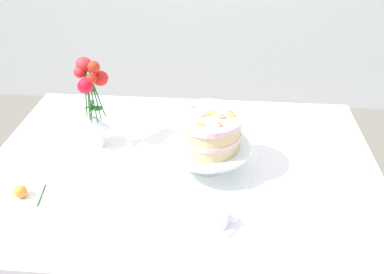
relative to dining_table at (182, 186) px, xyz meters
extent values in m
cube|color=white|center=(0.00, 0.02, 0.07)|extent=(1.40, 1.00, 0.03)
cylinder|color=brown|center=(-0.60, 0.42, -0.30)|extent=(0.06, 0.06, 0.71)
cylinder|color=brown|center=(0.60, 0.42, -0.30)|extent=(0.06, 0.06, 0.71)
cube|color=white|center=(0.09, 0.00, 0.09)|extent=(0.39, 0.39, 0.00)
cylinder|color=silver|center=(0.09, 0.00, 0.10)|extent=(0.11, 0.11, 0.01)
cylinder|color=silver|center=(0.09, 0.00, 0.14)|extent=(0.03, 0.03, 0.07)
cylinder|color=silver|center=(0.09, 0.00, 0.18)|extent=(0.29, 0.29, 0.01)
cylinder|color=beige|center=(0.09, 0.00, 0.21)|extent=(0.22, 0.22, 0.04)
cylinder|color=beige|center=(0.09, 0.00, 0.24)|extent=(0.22, 0.22, 0.02)
cylinder|color=beige|center=(0.09, 0.00, 0.27)|extent=(0.22, 0.22, 0.04)
cylinder|color=beige|center=(0.09, 0.00, 0.30)|extent=(0.23, 0.23, 0.02)
ellipsoid|color=yellow|center=(0.17, 0.00, 0.31)|extent=(0.04, 0.03, 0.01)
ellipsoid|color=pink|center=(0.03, 0.05, 0.31)|extent=(0.02, 0.03, 0.01)
ellipsoid|color=orange|center=(0.09, 0.00, 0.31)|extent=(0.04, 0.03, 0.00)
ellipsoid|color=pink|center=(0.12, 0.00, 0.31)|extent=(0.03, 0.03, 0.01)
ellipsoid|color=yellow|center=(0.11, 0.02, 0.31)|extent=(0.03, 0.02, 0.00)
ellipsoid|color=#E56B51|center=(0.14, -0.01, 0.31)|extent=(0.04, 0.03, 0.01)
ellipsoid|color=pink|center=(0.07, 0.00, 0.31)|extent=(0.03, 0.02, 0.01)
ellipsoid|color=#E56B51|center=(0.16, 0.02, 0.31)|extent=(0.02, 0.03, 0.01)
ellipsoid|color=#E56B51|center=(0.13, -0.06, 0.31)|extent=(0.03, 0.04, 0.01)
ellipsoid|color=yellow|center=(0.07, -0.06, 0.31)|extent=(0.04, 0.03, 0.01)
cylinder|color=silver|center=(-0.34, 0.12, 0.13)|extent=(0.07, 0.07, 0.07)
cone|color=silver|center=(-0.34, 0.12, 0.19)|extent=(0.11, 0.11, 0.06)
cylinder|color=#2D6028|center=(-0.32, 0.12, 0.30)|extent=(0.02, 0.01, 0.21)
sphere|color=red|center=(-0.31, 0.12, 0.41)|extent=(0.04, 0.04, 0.04)
ellipsoid|color=#236B2D|center=(-0.32, 0.11, 0.25)|extent=(0.05, 0.02, 0.02)
cylinder|color=#2D6028|center=(-0.31, 0.13, 0.28)|extent=(0.03, 0.02, 0.16)
sphere|color=red|center=(-0.30, 0.14, 0.36)|extent=(0.06, 0.06, 0.06)
cylinder|color=#2D6028|center=(-0.35, 0.13, 0.30)|extent=(0.02, 0.03, 0.20)
sphere|color=red|center=(-0.35, 0.14, 0.40)|extent=(0.06, 0.06, 0.06)
ellipsoid|color=#236B2D|center=(-0.34, 0.13, 0.32)|extent=(0.04, 0.05, 0.02)
cylinder|color=#2D6028|center=(-0.36, 0.12, 0.29)|extent=(0.03, 0.01, 0.18)
sphere|color=red|center=(-0.37, 0.13, 0.38)|extent=(0.04, 0.04, 0.04)
cylinder|color=#2D6028|center=(-0.34, 0.11, 0.27)|extent=(0.01, 0.01, 0.14)
sphere|color=red|center=(-0.35, 0.11, 0.34)|extent=(0.05, 0.05, 0.05)
ellipsoid|color=#236B2D|center=(-0.34, 0.11, 0.26)|extent=(0.04, 0.04, 0.02)
cylinder|color=#2D6028|center=(-0.34, 0.10, 0.28)|extent=(0.01, 0.02, 0.15)
sphere|color=red|center=(-0.34, 0.09, 0.35)|extent=(0.05, 0.05, 0.05)
ellipsoid|color=#236B2D|center=(-0.33, 0.10, 0.25)|extent=(0.02, 0.04, 0.01)
cylinder|color=#2D6028|center=(-0.32, 0.10, 0.29)|extent=(0.02, 0.02, 0.17)
sphere|color=red|center=(-0.32, 0.10, 0.37)|extent=(0.04, 0.04, 0.04)
ellipsoid|color=#236B2D|center=(-0.33, 0.11, 0.27)|extent=(0.04, 0.04, 0.02)
cylinder|color=white|center=(0.14, -0.27, 0.09)|extent=(0.11, 0.11, 0.01)
cylinder|color=white|center=(0.14, -0.27, 0.12)|extent=(0.07, 0.07, 0.05)
torus|color=white|center=(0.18, -0.27, 0.12)|extent=(0.03, 0.01, 0.03)
cylinder|color=#2D6028|center=(-0.43, -0.19, 0.09)|extent=(0.02, 0.10, 0.01)
sphere|color=orange|center=(-0.50, -0.20, 0.11)|extent=(0.04, 0.04, 0.04)
camera|label=1|loc=(0.13, -1.12, 0.95)|focal=37.40mm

